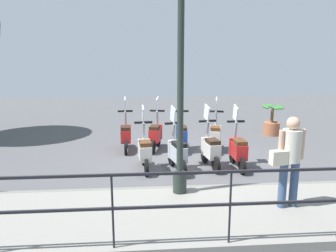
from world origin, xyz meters
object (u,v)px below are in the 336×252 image
at_px(pedestrian_with_bag, 290,155).
at_px(scooter_near_0, 238,149).
at_px(scooter_far_1, 182,135).
at_px(scooter_far_2, 156,134).
at_px(scooter_far_0, 215,135).
at_px(scooter_near_2, 177,152).
at_px(scooter_near_3, 145,151).
at_px(potted_palm, 272,123).
at_px(scooter_near_1, 210,149).
at_px(scooter_far_3, 126,135).
at_px(lamp_post_near, 180,85).

bearing_deg(pedestrian_with_bag, scooter_near_0, -5.53).
xyz_separation_m(scooter_far_1, scooter_far_2, (0.13, 0.75, 0.00)).
bearing_deg(scooter_far_2, scooter_far_1, -86.42).
bearing_deg(scooter_far_0, scooter_far_2, 95.92).
relative_size(scooter_near_2, scooter_near_3, 1.00).
xyz_separation_m(potted_palm, scooter_near_1, (-3.24, 2.86, 0.04)).
bearing_deg(scooter_near_3, scooter_far_3, 12.63).
height_order(lamp_post_near, scooter_far_3, lamp_post_near).
relative_size(potted_palm, scooter_far_0, 0.69).
height_order(potted_palm, scooter_far_2, scooter_far_2).
relative_size(pedestrian_with_bag, scooter_near_1, 1.03).
distance_m(lamp_post_near, scooter_far_1, 3.77).
xyz_separation_m(scooter_near_2, scooter_far_3, (1.88, 1.30, 0.00)).
distance_m(potted_palm, scooter_near_2, 5.05).
xyz_separation_m(scooter_near_0, scooter_near_3, (0.06, 2.28, 0.00)).
distance_m(pedestrian_with_bag, scooter_far_2, 4.74).
relative_size(scooter_far_0, scooter_far_1, 1.00).
xyz_separation_m(lamp_post_near, scooter_far_0, (3.20, -1.41, -1.73)).
distance_m(scooter_near_1, scooter_far_3, 2.73).
distance_m(scooter_near_2, scooter_near_3, 0.78).
distance_m(scooter_near_3, scooter_far_1, 1.94).
xyz_separation_m(lamp_post_near, pedestrian_with_bag, (-0.77, -1.78, -1.13)).
bearing_deg(scooter_near_3, scooter_far_0, -58.78).
bearing_deg(scooter_far_0, scooter_far_1, 97.03).
bearing_deg(scooter_far_0, potted_palm, -38.74).
relative_size(lamp_post_near, scooter_far_2, 3.00).
xyz_separation_m(scooter_far_0, scooter_far_3, (0.26, 2.59, 0.00)).
xyz_separation_m(lamp_post_near, scooter_near_1, (1.77, -0.97, -1.73)).
xyz_separation_m(scooter_far_1, scooter_far_3, (0.13, 1.63, 0.00)).
height_order(scooter_near_3, scooter_far_0, same).
xyz_separation_m(scooter_near_1, scooter_near_3, (-0.05, 1.62, 0.00)).
relative_size(scooter_far_1, scooter_far_3, 1.00).
bearing_deg(scooter_far_2, potted_palm, -55.90).
relative_size(scooter_near_1, scooter_far_3, 1.00).
height_order(scooter_near_0, scooter_near_2, same).
distance_m(scooter_near_3, scooter_far_3, 1.82).
bearing_deg(scooter_far_1, potted_palm, -60.64).
bearing_deg(potted_palm, scooter_far_2, 110.66).
distance_m(scooter_near_2, scooter_far_1, 1.77).
relative_size(scooter_far_0, scooter_far_3, 1.00).
height_order(scooter_far_0, scooter_far_1, same).
bearing_deg(scooter_near_1, scooter_far_1, 10.47).
bearing_deg(scooter_near_1, scooter_near_3, 83.59).
xyz_separation_m(scooter_near_0, scooter_near_1, (0.11, 0.66, 0.00)).
bearing_deg(lamp_post_near, scooter_near_3, 20.72).
bearing_deg(pedestrian_with_bag, scooter_near_2, 26.16).
bearing_deg(scooter_near_3, potted_palm, -58.10).
height_order(scooter_far_1, scooter_far_2, same).
distance_m(scooter_near_3, scooter_far_2, 1.77).
distance_m(scooter_near_1, scooter_far_1, 1.64).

